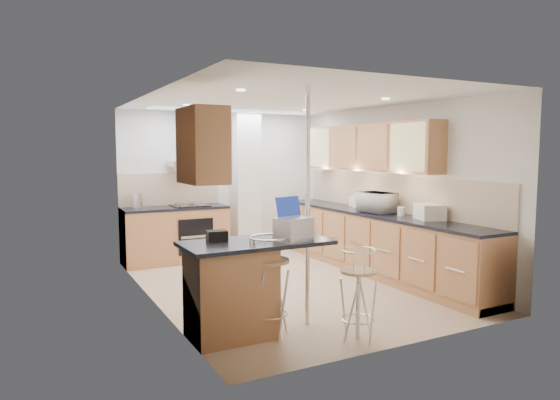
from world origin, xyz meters
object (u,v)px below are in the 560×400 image
microwave (377,203)px  bread_bin (430,212)px  laptop (294,229)px  bar_stool_near (269,286)px  bar_stool_end (358,294)px

microwave → bread_bin: 0.93m
laptop → bar_stool_near: laptop is taller
microwave → bar_stool_end: size_ratio=0.60×
microwave → bread_bin: microwave is taller
laptop → bread_bin: (2.42, 0.63, -0.03)m
bar_stool_near → bar_stool_end: size_ratio=1.12×
bar_stool_near → bread_bin: (2.68, 0.62, 0.52)m
microwave → laptop: 2.76m
laptop → bar_stool_end: size_ratio=0.37×
microwave → laptop: (-2.28, -1.55, -0.01)m
bar_stool_near → bar_stool_end: (0.72, -0.47, -0.06)m
laptop → bread_bin: laptop is taller
laptop → bar_stool_end: laptop is taller
microwave → bar_stool_near: 3.02m
microwave → bar_stool_end: 2.78m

